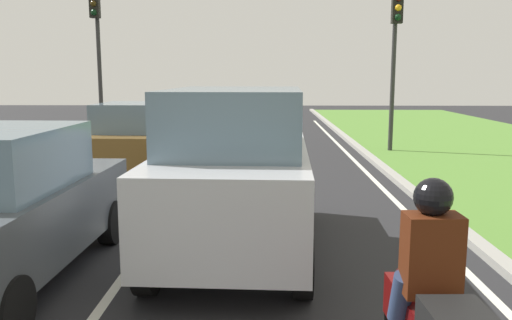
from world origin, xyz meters
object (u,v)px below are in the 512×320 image
(car_sedan_left_lane, at_px, (0,207))
(rider_person, at_px, (430,252))
(traffic_light_overhead_left, at_px, (97,39))
(car_suv_ahead, at_px, (237,170))
(car_hatchback_far, at_px, (134,139))
(traffic_light_near_right, at_px, (395,42))

(car_sedan_left_lane, height_order, rider_person, car_sedan_left_lane)
(car_sedan_left_lane, bearing_deg, rider_person, -26.34)
(traffic_light_overhead_left, bearing_deg, rider_person, -64.27)
(car_suv_ahead, distance_m, car_hatchback_far, 6.53)
(car_suv_ahead, height_order, car_sedan_left_lane, car_suv_ahead)
(car_suv_ahead, height_order, traffic_light_overhead_left, traffic_light_overhead_left)
(car_suv_ahead, distance_m, traffic_light_near_right, 10.82)
(traffic_light_near_right, distance_m, traffic_light_overhead_left, 9.81)
(car_suv_ahead, xyz_separation_m, rider_person, (1.61, -3.42, 0.02))
(car_sedan_left_lane, distance_m, traffic_light_near_right, 13.14)
(car_hatchback_far, height_order, traffic_light_near_right, traffic_light_near_right)
(car_hatchback_far, relative_size, traffic_light_overhead_left, 0.70)
(car_hatchback_far, height_order, traffic_light_overhead_left, traffic_light_overhead_left)
(rider_person, bearing_deg, car_sedan_left_lane, 150.62)
(car_hatchback_far, xyz_separation_m, rider_person, (4.50, -9.27, 0.31))
(car_sedan_left_lane, xyz_separation_m, rider_person, (4.34, -2.28, 0.27))
(car_suv_ahead, distance_m, car_sedan_left_lane, 2.97)
(car_hatchback_far, distance_m, traffic_light_near_right, 8.57)
(car_suv_ahead, bearing_deg, traffic_light_overhead_left, 118.10)
(car_suv_ahead, xyz_separation_m, traffic_light_overhead_left, (-5.35, 11.02, 2.50))
(car_sedan_left_lane, xyz_separation_m, car_hatchback_far, (-0.16, 6.99, -0.04))
(car_suv_ahead, relative_size, car_hatchback_far, 1.22)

